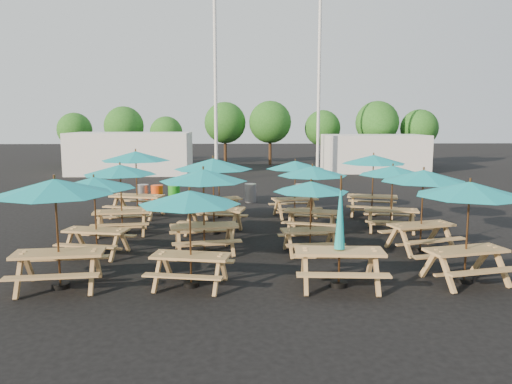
{
  "coord_description": "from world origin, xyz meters",
  "views": [
    {
      "loc": [
        -0.59,
        -16.29,
        3.71
      ],
      "look_at": [
        0.0,
        1.5,
        1.1
      ],
      "focal_mm": 35.0,
      "sensor_mm": 36.0,
      "label": 1
    }
  ],
  "objects_px": {
    "picnic_unit_8": "(340,242)",
    "waste_bin_2": "(174,195)",
    "waste_bin_3": "(251,193)",
    "picnic_unit_15": "(373,162)",
    "picnic_unit_4": "(190,202)",
    "waste_bin_0": "(143,194)",
    "picnic_unit_12": "(470,194)",
    "picnic_unit_14": "(393,173)",
    "picnic_unit_3": "(136,159)",
    "picnic_unit_13": "(423,179)",
    "picnic_unit_7": "(219,168)",
    "picnic_unit_9": "(311,190)",
    "picnic_unit_10": "(312,174)",
    "picnic_unit_5": "(203,179)",
    "waste_bin_1": "(157,195)",
    "waste_bin_4": "(300,193)",
    "picnic_unit_6": "(213,167)",
    "picnic_unit_2": "(120,173)",
    "picnic_unit_1": "(94,186)",
    "picnic_unit_0": "(55,192)",
    "picnic_unit_11": "(295,167)"
  },
  "relations": [
    {
      "from": "picnic_unit_9",
      "to": "picnic_unit_10",
      "type": "height_order",
      "value": "picnic_unit_10"
    },
    {
      "from": "picnic_unit_2",
      "to": "picnic_unit_4",
      "type": "relative_size",
      "value": 0.99
    },
    {
      "from": "picnic_unit_12",
      "to": "waste_bin_1",
      "type": "relative_size",
      "value": 3.46
    },
    {
      "from": "picnic_unit_5",
      "to": "picnic_unit_3",
      "type": "bearing_deg",
      "value": 108.47
    },
    {
      "from": "picnic_unit_4",
      "to": "waste_bin_3",
      "type": "distance_m",
      "value": 11.59
    },
    {
      "from": "picnic_unit_10",
      "to": "waste_bin_4",
      "type": "height_order",
      "value": "picnic_unit_10"
    },
    {
      "from": "picnic_unit_0",
      "to": "picnic_unit_2",
      "type": "xyz_separation_m",
      "value": [
        0.16,
        5.24,
        -0.15
      ]
    },
    {
      "from": "picnic_unit_1",
      "to": "picnic_unit_9",
      "type": "relative_size",
      "value": 1.15
    },
    {
      "from": "picnic_unit_2",
      "to": "picnic_unit_12",
      "type": "distance_m",
      "value": 10.34
    },
    {
      "from": "picnic_unit_5",
      "to": "waste_bin_1",
      "type": "bearing_deg",
      "value": 97.32
    },
    {
      "from": "picnic_unit_3",
      "to": "picnic_unit_7",
      "type": "bearing_deg",
      "value": 13.42
    },
    {
      "from": "picnic_unit_0",
      "to": "picnic_unit_12",
      "type": "xyz_separation_m",
      "value": [
        9.13,
        0.09,
        -0.1
      ]
    },
    {
      "from": "picnic_unit_8",
      "to": "waste_bin_2",
      "type": "height_order",
      "value": "picnic_unit_8"
    },
    {
      "from": "picnic_unit_3",
      "to": "picnic_unit_13",
      "type": "height_order",
      "value": "picnic_unit_3"
    },
    {
      "from": "picnic_unit_11",
      "to": "waste_bin_0",
      "type": "relative_size",
      "value": 3.14
    },
    {
      "from": "picnic_unit_1",
      "to": "picnic_unit_3",
      "type": "height_order",
      "value": "picnic_unit_3"
    },
    {
      "from": "picnic_unit_6",
      "to": "picnic_unit_2",
      "type": "bearing_deg",
      "value": -167.8
    },
    {
      "from": "picnic_unit_12",
      "to": "picnic_unit_14",
      "type": "height_order",
      "value": "picnic_unit_12"
    },
    {
      "from": "picnic_unit_5",
      "to": "picnic_unit_6",
      "type": "relative_size",
      "value": 0.93
    },
    {
      "from": "picnic_unit_14",
      "to": "waste_bin_4",
      "type": "bearing_deg",
      "value": 123.97
    },
    {
      "from": "picnic_unit_8",
      "to": "waste_bin_4",
      "type": "relative_size",
      "value": 3.01
    },
    {
      "from": "picnic_unit_6",
      "to": "picnic_unit_8",
      "type": "xyz_separation_m",
      "value": [
        3.05,
        -5.32,
        -1.15
      ]
    },
    {
      "from": "picnic_unit_6",
      "to": "waste_bin_0",
      "type": "relative_size",
      "value": 3.64
    },
    {
      "from": "waste_bin_4",
      "to": "waste_bin_3",
      "type": "bearing_deg",
      "value": 175.71
    },
    {
      "from": "picnic_unit_2",
      "to": "picnic_unit_10",
      "type": "xyz_separation_m",
      "value": [
        6.18,
        -0.03,
        -0.06
      ]
    },
    {
      "from": "waste_bin_0",
      "to": "picnic_unit_14",
      "type": "bearing_deg",
      "value": -32.18
    },
    {
      "from": "picnic_unit_12",
      "to": "picnic_unit_14",
      "type": "xyz_separation_m",
      "value": [
        -0.1,
        5.31,
        -0.12
      ]
    },
    {
      "from": "picnic_unit_12",
      "to": "picnic_unit_3",
      "type": "bearing_deg",
      "value": 125.37
    },
    {
      "from": "picnic_unit_3",
      "to": "picnic_unit_14",
      "type": "distance_m",
      "value": 9.35
    },
    {
      "from": "picnic_unit_4",
      "to": "picnic_unit_9",
      "type": "bearing_deg",
      "value": 52.22
    },
    {
      "from": "picnic_unit_14",
      "to": "picnic_unit_9",
      "type": "bearing_deg",
      "value": -126.77
    },
    {
      "from": "picnic_unit_15",
      "to": "picnic_unit_8",
      "type": "bearing_deg",
      "value": -94.5
    },
    {
      "from": "picnic_unit_1",
      "to": "picnic_unit_10",
      "type": "height_order",
      "value": "picnic_unit_10"
    },
    {
      "from": "picnic_unit_1",
      "to": "picnic_unit_6",
      "type": "bearing_deg",
      "value": 51.13
    },
    {
      "from": "picnic_unit_7",
      "to": "waste_bin_1",
      "type": "distance_m",
      "value": 4.4
    },
    {
      "from": "picnic_unit_4",
      "to": "waste_bin_2",
      "type": "bearing_deg",
      "value": 110.09
    },
    {
      "from": "picnic_unit_8",
      "to": "waste_bin_1",
      "type": "relative_size",
      "value": 3.01
    },
    {
      "from": "picnic_unit_6",
      "to": "picnic_unit_8",
      "type": "relative_size",
      "value": 1.21
    },
    {
      "from": "picnic_unit_8",
      "to": "waste_bin_1",
      "type": "bearing_deg",
      "value": 121.59
    },
    {
      "from": "picnic_unit_5",
      "to": "waste_bin_1",
      "type": "xyz_separation_m",
      "value": [
        -2.64,
        8.22,
        -1.66
      ]
    },
    {
      "from": "picnic_unit_4",
      "to": "waste_bin_0",
      "type": "bearing_deg",
      "value": 116.74
    },
    {
      "from": "picnic_unit_4",
      "to": "picnic_unit_3",
      "type": "bearing_deg",
      "value": 119.99
    },
    {
      "from": "picnic_unit_4",
      "to": "waste_bin_0",
      "type": "xyz_separation_m",
      "value": [
        -3.22,
        11.28,
        -1.51
      ]
    },
    {
      "from": "picnic_unit_6",
      "to": "picnic_unit_12",
      "type": "bearing_deg",
      "value": -27.82
    },
    {
      "from": "waste_bin_3",
      "to": "picnic_unit_15",
      "type": "bearing_deg",
      "value": -36.62
    },
    {
      "from": "picnic_unit_4",
      "to": "waste_bin_0",
      "type": "distance_m",
      "value": 11.83
    },
    {
      "from": "picnic_unit_2",
      "to": "picnic_unit_7",
      "type": "relative_size",
      "value": 0.94
    },
    {
      "from": "picnic_unit_7",
      "to": "picnic_unit_14",
      "type": "distance_m",
      "value": 6.4
    },
    {
      "from": "picnic_unit_15",
      "to": "waste_bin_1",
      "type": "distance_m",
      "value": 9.41
    },
    {
      "from": "picnic_unit_2",
      "to": "picnic_unit_13",
      "type": "xyz_separation_m",
      "value": [
        8.95,
        -2.38,
        0.04
      ]
    }
  ]
}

